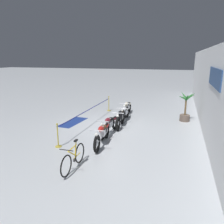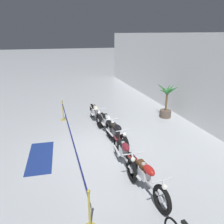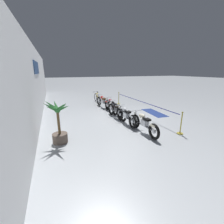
# 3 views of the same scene
# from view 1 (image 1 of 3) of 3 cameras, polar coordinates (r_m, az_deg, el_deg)

# --- Properties ---
(ground_plane) EXTENTS (120.00, 120.00, 0.00)m
(ground_plane) POSITION_cam_1_polar(r_m,az_deg,el_deg) (12.30, -1.22, -3.53)
(ground_plane) COLOR #B2B7BC
(back_wall) EXTENTS (28.00, 0.29, 4.20)m
(back_wall) POSITION_cam_1_polar(r_m,az_deg,el_deg) (11.29, 24.27, 4.61)
(back_wall) COLOR white
(back_wall) RESTS_ON ground
(motorcycle_cream_0) EXTENTS (2.17, 0.62, 0.93)m
(motorcycle_cream_0) POSITION_cam_1_polar(r_m,az_deg,el_deg) (14.52, 3.92, 1.05)
(motorcycle_cream_0) COLOR black
(motorcycle_cream_0) RESTS_ON ground
(motorcycle_silver_1) EXTENTS (2.12, 0.62, 0.93)m
(motorcycle_silver_1) POSITION_cam_1_polar(r_m,az_deg,el_deg) (13.13, 3.37, -0.33)
(motorcycle_silver_1) COLOR black
(motorcycle_silver_1) RESTS_ON ground
(motorcycle_black_2) EXTENTS (2.24, 0.62, 0.96)m
(motorcycle_black_2) POSITION_cam_1_polar(r_m,az_deg,el_deg) (12.04, 2.21, -1.59)
(motorcycle_black_2) COLOR black
(motorcycle_black_2) RESTS_ON ground
(motorcycle_maroon_3) EXTENTS (2.41, 0.62, 0.93)m
(motorcycle_maroon_3) POSITION_cam_1_polar(r_m,az_deg,el_deg) (10.78, -0.81, -3.51)
(motorcycle_maroon_3) COLOR black
(motorcycle_maroon_3) RESTS_ON ground
(motorcycle_red_4) EXTENTS (2.38, 0.62, 0.94)m
(motorcycle_red_4) POSITION_cam_1_polar(r_m,az_deg,el_deg) (9.52, -2.63, -5.90)
(motorcycle_red_4) COLOR black
(motorcycle_red_4) RESTS_ON ground
(bicycle) EXTENTS (1.75, 0.48, 0.97)m
(bicycle) POSITION_cam_1_polar(r_m,az_deg,el_deg) (7.69, -10.05, -11.82)
(bicycle) COLOR black
(bicycle) RESTS_ON ground
(potted_palm_left_of_row) EXTENTS (1.04, 0.98, 1.79)m
(potted_palm_left_of_row) POSITION_cam_1_polar(r_m,az_deg,el_deg) (13.67, 18.68, 0.87)
(potted_palm_left_of_row) COLOR brown
(potted_palm_left_of_row) RESTS_ON ground
(stanchion_far_left) EXTENTS (6.86, 0.28, 1.05)m
(stanchion_far_left) POSITION_cam_1_polar(r_m,az_deg,el_deg) (13.53, -3.76, 1.11)
(stanchion_far_left) COLOR gold
(stanchion_far_left) RESTS_ON ground
(stanchion_mid_left) EXTENTS (0.28, 0.28, 1.05)m
(stanchion_mid_left) POSITION_cam_1_polar(r_m,az_deg,el_deg) (9.61, -13.93, -6.83)
(stanchion_mid_left) COLOR gold
(stanchion_mid_left) RESTS_ON ground
(floor_banner) EXTENTS (2.27, 1.01, 0.01)m
(floor_banner) POSITION_cam_1_polar(r_m,az_deg,el_deg) (13.10, -10.13, -2.62)
(floor_banner) COLOR navy
(floor_banner) RESTS_ON ground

